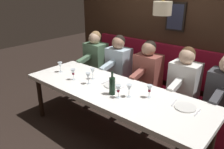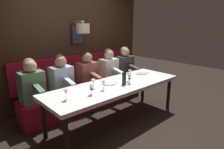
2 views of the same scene
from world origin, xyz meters
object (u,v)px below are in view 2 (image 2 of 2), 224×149
at_px(wine_glass_6, 91,87).
at_px(diner_nearest, 125,64).
at_px(wine_glass_1, 129,75).
at_px(wine_glass_3, 130,72).
at_px(diner_farthest, 32,82).
at_px(wine_glass_0, 130,77).
at_px(diner_middle, 87,71).
at_px(diner_far, 61,77).
at_px(wine_glass_2, 93,82).
at_px(wine_glass_4, 66,92).
at_px(dining_table, 116,87).
at_px(wine_glass_5, 103,83).
at_px(diner_near, 109,67).
at_px(wine_bottle, 124,78).

bearing_deg(wine_glass_6, diner_nearest, -60.57).
bearing_deg(wine_glass_1, wine_glass_3, -53.86).
bearing_deg(diner_farthest, wine_glass_0, -126.34).
bearing_deg(diner_middle, diner_far, 90.00).
relative_size(wine_glass_3, wine_glass_6, 1.00).
height_order(diner_middle, wine_glass_2, diner_middle).
xyz_separation_m(diner_far, wine_glass_1, (-0.92, -0.90, 0.04)).
bearing_deg(wine_glass_4, wine_glass_2, -77.50).
xyz_separation_m(diner_middle, wine_glass_6, (-1.00, 0.63, 0.04)).
bearing_deg(dining_table, diner_far, 34.63).
relative_size(wine_glass_1, wine_glass_2, 1.00).
height_order(diner_farthest, wine_glass_4, diner_farthest).
bearing_deg(dining_table, wine_glass_1, -96.64).
relative_size(wine_glass_2, wine_glass_5, 1.00).
height_order(wine_glass_3, wine_glass_4, same).
bearing_deg(wine_glass_1, dining_table, 83.36).
xyz_separation_m(dining_table, wine_glass_2, (0.08, 0.45, 0.18)).
bearing_deg(dining_table, wine_glass_3, -77.44).
distance_m(wine_glass_0, wine_glass_6, 0.85).
distance_m(diner_near, diner_far, 1.22).
relative_size(dining_table, wine_glass_2, 16.25).
bearing_deg(diner_near, diner_nearest, -90.00).
relative_size(diner_middle, diner_farthest, 1.00).
height_order(wine_glass_2, wine_glass_4, same).
distance_m(dining_table, wine_glass_0, 0.31).
height_order(wine_glass_2, wine_glass_3, same).
bearing_deg(diner_farthest, diner_nearest, -90.00).
distance_m(diner_middle, diner_farthest, 1.17).
distance_m(wine_glass_3, wine_bottle, 0.46).
height_order(wine_glass_1, wine_glass_5, same).
bearing_deg(diner_near, dining_table, 145.50).
xyz_separation_m(wine_glass_5, wine_glass_6, (-0.04, 0.27, -0.00)).
bearing_deg(dining_table, wine_glass_0, -123.26).
distance_m(wine_glass_3, wine_glass_4, 1.54).
xyz_separation_m(diner_near, diner_farthest, (0.00, 1.78, 0.00)).
bearing_deg(wine_glass_2, diner_nearest, -63.21).
relative_size(diner_farthest, wine_bottle, 2.64).
height_order(diner_middle, wine_glass_1, diner_middle).
bearing_deg(wine_glass_0, diner_farthest, 53.66).
bearing_deg(diner_near, wine_bottle, 152.75).
xyz_separation_m(diner_far, wine_glass_0, (-1.02, -0.82, 0.04)).
bearing_deg(diner_farthest, diner_far, -90.00).
height_order(diner_nearest, wine_glass_1, diner_nearest).
xyz_separation_m(diner_farthest, wine_glass_1, (-0.92, -1.47, 0.04)).
distance_m(dining_table, diner_nearest, 1.45).
bearing_deg(diner_near, diner_middle, 90.00).
bearing_deg(wine_bottle, wine_glass_4, 86.73).
relative_size(wine_glass_0, wine_glass_1, 1.00).
distance_m(diner_nearest, wine_glass_0, 1.38).
distance_m(diner_middle, wine_glass_4, 1.39).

